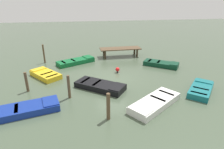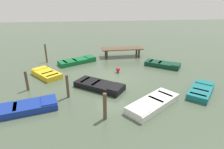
# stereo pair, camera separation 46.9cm
# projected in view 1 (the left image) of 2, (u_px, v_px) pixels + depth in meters

# --- Properties ---
(ground_plane) EXTENTS (80.00, 80.00, 0.00)m
(ground_plane) POSITION_uv_depth(u_px,v_px,m) (112.00, 78.00, 15.49)
(ground_plane) COLOR #475642
(dock_segment) EXTENTS (4.47, 1.52, 0.95)m
(dock_segment) POSITION_uv_depth(u_px,v_px,m) (120.00, 49.00, 20.92)
(dock_segment) COLOR brown
(dock_segment) RESTS_ON ground_plane
(rowboat_black) EXTENTS (3.74, 3.28, 0.46)m
(rowboat_black) POSITION_uv_depth(u_px,v_px,m) (100.00, 86.00, 13.73)
(rowboat_black) COLOR black
(rowboat_black) RESTS_ON ground_plane
(rowboat_dark_green) EXTENTS (3.28, 2.83, 0.46)m
(rowboat_dark_green) POSITION_uv_depth(u_px,v_px,m) (161.00, 64.00, 18.22)
(rowboat_dark_green) COLOR #0C3823
(rowboat_dark_green) RESTS_ON ground_plane
(rowboat_white) EXTENTS (3.85, 3.34, 0.46)m
(rowboat_white) POSITION_uv_depth(u_px,v_px,m) (155.00, 103.00, 11.52)
(rowboat_white) COLOR silver
(rowboat_white) RESTS_ON ground_plane
(rowboat_blue) EXTENTS (4.20, 2.31, 0.46)m
(rowboat_blue) POSITION_uv_depth(u_px,v_px,m) (23.00, 110.00, 10.82)
(rowboat_blue) COLOR navy
(rowboat_blue) RESTS_ON ground_plane
(rowboat_green) EXTENTS (3.82, 2.81, 0.46)m
(rowboat_green) POSITION_uv_depth(u_px,v_px,m) (76.00, 61.00, 18.94)
(rowboat_green) COLOR #0F602D
(rowboat_green) RESTS_ON ground_plane
(rowboat_teal) EXTENTS (2.86, 3.00, 0.46)m
(rowboat_teal) POSITION_uv_depth(u_px,v_px,m) (201.00, 89.00, 13.18)
(rowboat_teal) COLOR #14666B
(rowboat_teal) RESTS_ON ground_plane
(rowboat_yellow) EXTENTS (2.82, 3.03, 0.46)m
(rowboat_yellow) POSITION_uv_depth(u_px,v_px,m) (45.00, 74.00, 15.71)
(rowboat_yellow) COLOR gold
(rowboat_yellow) RESTS_ON ground_plane
(mooring_piling_far_right) EXTENTS (0.18, 0.18, 1.57)m
(mooring_piling_far_right) POSITION_uv_depth(u_px,v_px,m) (69.00, 87.00, 12.24)
(mooring_piling_far_right) COLOR brown
(mooring_piling_far_right) RESTS_ON ground_plane
(mooring_piling_near_right) EXTENTS (0.20, 0.20, 1.55)m
(mooring_piling_near_right) POSITION_uv_depth(u_px,v_px,m) (108.00, 107.00, 10.07)
(mooring_piling_near_right) COLOR brown
(mooring_piling_near_right) RESTS_ON ground_plane
(mooring_piling_far_left) EXTENTS (0.19, 0.19, 1.42)m
(mooring_piling_far_left) POSITION_uv_depth(u_px,v_px,m) (27.00, 82.00, 13.12)
(mooring_piling_far_left) COLOR brown
(mooring_piling_far_left) RESTS_ON ground_plane
(mooring_piling_near_left) EXTENTS (0.16, 0.16, 1.86)m
(mooring_piling_near_left) POSITION_uv_depth(u_px,v_px,m) (44.00, 54.00, 18.85)
(mooring_piling_near_left) COLOR brown
(mooring_piling_near_left) RESTS_ON ground_plane
(marker_buoy) EXTENTS (0.36, 0.36, 0.48)m
(marker_buoy) POSITION_uv_depth(u_px,v_px,m) (117.00, 69.00, 16.60)
(marker_buoy) COLOR #262626
(marker_buoy) RESTS_ON ground_plane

